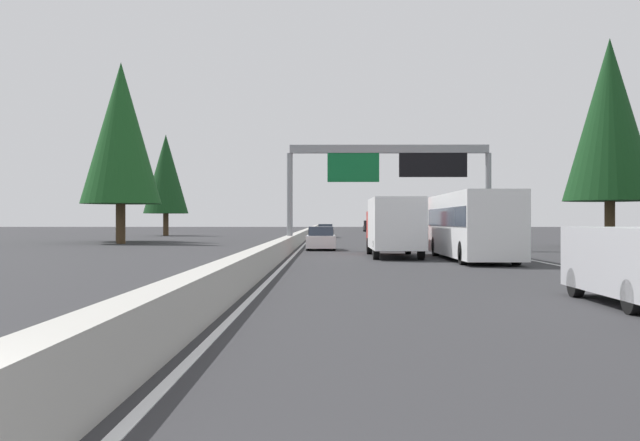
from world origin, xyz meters
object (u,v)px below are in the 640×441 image
at_px(sedan_mid_center, 325,231).
at_px(conifer_left_mid, 120,135).
at_px(bus_far_center, 471,223).
at_px(box_truck_mid_right, 394,225).
at_px(pickup_far_left, 370,226).
at_px(conifer_left_far, 166,174).
at_px(conifer_left_near, 121,133).
at_px(sedan_near_right, 321,239).
at_px(sign_gantry_overhead, 392,166).
at_px(conifer_right_mid, 610,120).

distance_m(sedan_mid_center, conifer_left_mid, 25.89).
height_order(bus_far_center, box_truck_mid_right, bus_far_center).
distance_m(pickup_far_left, conifer_left_far, 44.94).
distance_m(pickup_far_left, conifer_left_near, 71.92).
bearing_deg(conifer_left_near, sedan_mid_center, -35.38).
bearing_deg(conifer_left_mid, conifer_left_near, -164.01).
xyz_separation_m(conifer_left_near, conifer_left_mid, (6.70, 1.92, 0.58)).
xyz_separation_m(sedan_near_right, sedan_mid_center, (35.57, -0.17, 0.00)).
bearing_deg(conifer_left_far, conifer_left_near, -174.16).
xyz_separation_m(pickup_far_left, sedan_mid_center, (-44.56, 7.31, -0.23)).
bearing_deg(conifer_left_near, sign_gantry_overhead, -123.01).
relative_size(bus_far_center, conifer_left_far, 0.93).
bearing_deg(conifer_left_mid, conifer_left_far, 3.06).
height_order(sign_gantry_overhead, sedan_mid_center, sign_gantry_overhead).
relative_size(pickup_far_left, conifer_left_near, 0.39).
bearing_deg(conifer_left_far, conifer_right_mid, -134.79).
bearing_deg(conifer_left_far, sedan_near_right, -156.57).
xyz_separation_m(bus_far_center, conifer_left_mid, (31.44, 25.18, 7.69)).
relative_size(sign_gantry_overhead, sedan_near_right, 2.88).
height_order(pickup_far_left, conifer_left_mid, conifer_left_mid).
xyz_separation_m(sign_gantry_overhead, pickup_far_left, (80.79, -3.08, -4.29)).
distance_m(sign_gantry_overhead, conifer_left_far, 51.28).
xyz_separation_m(box_truck_mid_right, conifer_left_far, (53.93, 23.15, 5.93)).
relative_size(box_truck_mid_right, conifer_left_far, 0.69).
bearing_deg(sedan_mid_center, box_truck_mid_right, -175.41).
bearing_deg(sign_gantry_overhead, conifer_left_far, 27.65).
bearing_deg(sedan_near_right, pickup_far_left, -5.33).
relative_size(pickup_far_left, sedan_mid_center, 1.27).
relative_size(conifer_left_near, conifer_left_mid, 0.94).
height_order(bus_far_center, sedan_near_right, bus_far_center).
bearing_deg(conifer_left_far, sedan_mid_center, -115.07).
relative_size(sign_gantry_overhead, conifer_right_mid, 0.87).
bearing_deg(pickup_far_left, sedan_mid_center, 170.69).
xyz_separation_m(conifer_left_near, conifer_left_far, (32.06, 3.28, -1.29)).
height_order(sedan_mid_center, conifer_right_mid, conifer_right_mid).
bearing_deg(sign_gantry_overhead, pickup_far_left, -2.18).
height_order(sedan_near_right, conifer_right_mid, conifer_right_mid).
bearing_deg(bus_far_center, pickup_far_left, -0.20).
xyz_separation_m(bus_far_center, sedan_near_right, (12.09, 7.16, -1.03)).
xyz_separation_m(bus_far_center, conifer_left_near, (24.74, 23.26, 7.11)).
distance_m(sign_gantry_overhead, box_truck_mid_right, 9.30).
bearing_deg(conifer_left_near, sedan_near_right, -128.17).
xyz_separation_m(sign_gantry_overhead, bus_far_center, (-11.42, -2.76, -3.48)).
height_order(sedan_near_right, sedan_mid_center, same).
height_order(box_truck_mid_right, conifer_left_mid, conifer_left_mid).
distance_m(pickup_far_left, sedan_mid_center, 45.16).
relative_size(sedan_mid_center, conifer_left_mid, 0.28).
bearing_deg(sedan_near_right, conifer_right_mid, -74.77).
bearing_deg(bus_far_center, conifer_left_mid, 38.69).
relative_size(sign_gantry_overhead, conifer_left_mid, 0.82).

